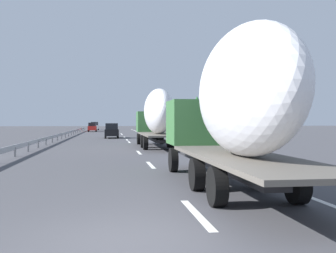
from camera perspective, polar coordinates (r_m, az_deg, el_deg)
name	(u,v)px	position (r m, az deg, el deg)	size (l,w,h in m)	color
ground_plane	(111,140)	(47.34, -8.03, -1.90)	(260.00, 260.00, 0.00)	#424247
lane_stripe_0	(197,214)	(9.76, 4.09, -12.27)	(3.20, 0.20, 0.01)	white
lane_stripe_1	(151,165)	(20.22, -2.49, -5.47)	(3.20, 0.20, 0.01)	white
lane_stripe_2	(139,153)	(28.13, -4.15, -3.71)	(3.20, 0.20, 0.01)	white
lane_stripe_3	(129,142)	(42.10, -5.54, -2.22)	(3.20, 0.20, 0.01)	white
lane_stripe_4	(127,140)	(47.04, -5.84, -1.91)	(3.20, 0.20, 0.01)	white
lane_stripe_5	(124,137)	(55.33, -6.21, -1.50)	(3.20, 0.20, 0.01)	white
lane_stripe_6	(122,135)	(65.54, -6.55, -1.15)	(3.20, 0.20, 0.01)	white
lane_stripe_7	(121,134)	(69.78, -6.65, -1.03)	(3.20, 0.20, 0.01)	white
edge_line_right	(154,138)	(52.65, -2.06, -1.62)	(110.00, 0.20, 0.01)	white
truck_lead	(157,116)	(32.88, -1.62, 1.56)	(13.58, 2.55, 4.76)	#387038
truck_trailing	(233,105)	(12.74, 9.26, 3.06)	(13.19, 2.55, 4.92)	#387038
car_black_suv	(112,131)	(52.32, -8.02, -0.59)	(4.60, 1.78, 1.92)	black
car_red_compact	(92,127)	(84.30, -10.70, -0.09)	(4.25, 1.74, 1.87)	red
car_white_van	(95,126)	(99.01, -10.38, 0.06)	(4.63, 1.91, 1.98)	white
road_sign	(166,120)	(49.45, -0.26, 0.99)	(0.10, 0.90, 3.48)	gray
tree_0	(197,109)	(60.61, 4.13, 2.45)	(3.90, 3.90, 5.97)	#472D19
tree_1	(190,114)	(60.76, 3.18, 1.83)	(3.14, 3.14, 5.35)	#472D19
tree_2	(208,110)	(55.72, 5.71, 2.38)	(3.03, 3.03, 6.02)	#472D19
tree_3	(158,110)	(89.98, -1.42, 2.37)	(3.27, 3.27, 7.43)	#472D19
guardrail_median	(62,134)	(50.64, -14.86, -1.09)	(94.00, 0.10, 0.76)	#9EA0A5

